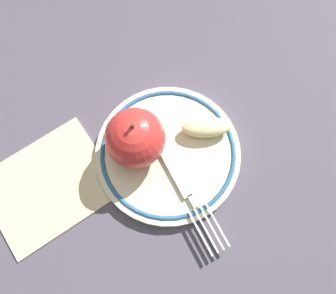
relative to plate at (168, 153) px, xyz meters
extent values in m
plane|color=#4D4553|center=(-0.02, -0.01, -0.01)|extent=(2.00, 2.00, 0.00)
cylinder|color=beige|center=(0.00, 0.00, 0.00)|extent=(0.19, 0.19, 0.01)
torus|color=#2B5D8A|center=(0.00, 0.00, 0.01)|extent=(0.18, 0.18, 0.01)
sphere|color=red|center=(-0.04, -0.02, 0.05)|extent=(0.08, 0.08, 0.08)
cylinder|color=brown|center=(-0.04, -0.02, 0.09)|extent=(0.00, 0.00, 0.01)
ellipsoid|color=beige|center=(0.02, 0.06, 0.02)|extent=(0.07, 0.06, 0.02)
cube|color=silver|center=(0.01, -0.01, 0.01)|extent=(0.09, 0.05, 0.00)
cube|color=silver|center=(0.07, -0.03, 0.01)|extent=(0.02, 0.01, 0.00)
cube|color=silver|center=(0.10, -0.06, 0.01)|extent=(0.06, 0.03, 0.00)
cube|color=silver|center=(0.10, -0.05, 0.01)|extent=(0.06, 0.03, 0.00)
cube|color=silver|center=(0.10, -0.04, 0.01)|extent=(0.06, 0.03, 0.00)
cube|color=silver|center=(0.11, -0.04, 0.01)|extent=(0.06, 0.03, 0.00)
cube|color=beige|center=(-0.10, -0.13, -0.01)|extent=(0.17, 0.19, 0.01)
camera|label=1|loc=(0.09, -0.12, 0.48)|focal=40.00mm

